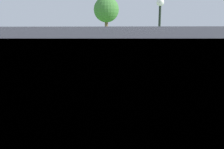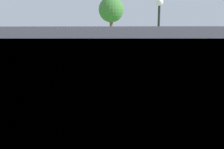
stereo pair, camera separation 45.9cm
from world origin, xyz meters
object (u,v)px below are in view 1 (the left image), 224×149
Objects in this scene: bench_1 at (198,73)px; bench_4 at (58,87)px; bench_2 at (161,77)px; bench_3 at (115,82)px; tree_0 at (106,10)px; lamp_post at (159,31)px.

bench_4 is at bearing 10.77° from bench_1.
bench_2 is 1.02× the size of bench_3.
bench_3 is 13.44m from tree_0.
bench_1 is 8.28m from bench_4.
bench_1 is 2.77m from bench_2.
tree_0 reaches higher than bench_1.
bench_2 is 12.69m from tree_0.
bench_4 is (5.53, 0.00, 0.00)m from bench_2.
bench_2 and bench_3 have the same top height.
bench_3 is 2.77m from bench_4.
bench_3 is at bearing 12.92° from bench_1.
bench_2 is 5.53m from bench_4.
lamp_post is at bearing 55.21° from bench_2.
bench_2 is at bearing 81.76° from tree_0.
bench_1 is 12.32m from tree_0.
bench_2 is at bearing -129.10° from lamp_post.
bench_4 is 0.31× the size of tree_0.
bench_2 is 1.00× the size of bench_4.
bench_3 is 0.41× the size of lamp_post.
bench_1 is 1.01× the size of bench_4.
bench_3 is (5.51, 0.41, 0.00)m from bench_1.
bench_2 is at bearing 15.07° from bench_1.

